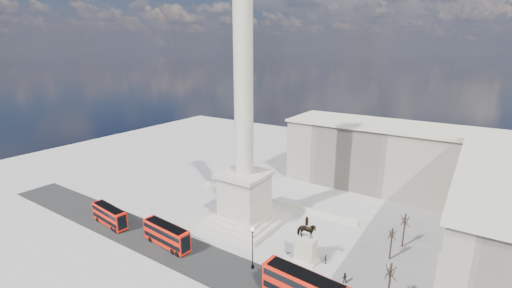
{
  "coord_description": "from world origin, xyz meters",
  "views": [
    {
      "loc": [
        37.09,
        -46.87,
        33.92
      ],
      "look_at": [
        4.38,
        2.57,
        17.83
      ],
      "focal_mm": 24.0,
      "sensor_mm": 36.0,
      "label": 1
    }
  ],
  "objects_px": {
    "red_bus_a": "(110,216)",
    "pedestrian_crossing": "(326,259)",
    "victorian_lamp": "(253,245)",
    "equestrian_statue": "(306,246)",
    "nelsons_column": "(244,162)",
    "red_bus_b": "(167,235)",
    "pedestrian_standing": "(344,278)"
  },
  "relations": [
    {
      "from": "red_bus_a",
      "to": "pedestrian_crossing",
      "type": "bearing_deg",
      "value": 21.85
    },
    {
      "from": "red_bus_b",
      "to": "equestrian_statue",
      "type": "distance_m",
      "value": 24.66
    },
    {
      "from": "victorian_lamp",
      "to": "equestrian_statue",
      "type": "distance_m",
      "value": 9.05
    },
    {
      "from": "victorian_lamp",
      "to": "pedestrian_crossing",
      "type": "height_order",
      "value": "victorian_lamp"
    },
    {
      "from": "pedestrian_standing",
      "to": "red_bus_a",
      "type": "bearing_deg",
      "value": -6.95
    },
    {
      "from": "nelsons_column",
      "to": "red_bus_b",
      "type": "distance_m",
      "value": 19.57
    },
    {
      "from": "red_bus_a",
      "to": "equestrian_statue",
      "type": "bearing_deg",
      "value": 21.11
    },
    {
      "from": "victorian_lamp",
      "to": "nelsons_column",
      "type": "bearing_deg",
      "value": 129.97
    },
    {
      "from": "pedestrian_crossing",
      "to": "pedestrian_standing",
      "type": "bearing_deg",
      "value": -165.42
    },
    {
      "from": "nelsons_column",
      "to": "pedestrian_standing",
      "type": "xyz_separation_m",
      "value": [
        23.66,
        -7.33,
        -12.06
      ]
    },
    {
      "from": "pedestrian_standing",
      "to": "equestrian_statue",
      "type": "bearing_deg",
      "value": -30.37
    },
    {
      "from": "victorian_lamp",
      "to": "equestrian_statue",
      "type": "height_order",
      "value": "equestrian_statue"
    },
    {
      "from": "red_bus_a",
      "to": "pedestrian_standing",
      "type": "bearing_deg",
      "value": 16.83
    },
    {
      "from": "red_bus_b",
      "to": "pedestrian_standing",
      "type": "relative_size",
      "value": 6.14
    },
    {
      "from": "red_bus_a",
      "to": "red_bus_b",
      "type": "distance_m",
      "value": 15.54
    },
    {
      "from": "equestrian_statue",
      "to": "pedestrian_crossing",
      "type": "height_order",
      "value": "equestrian_statue"
    },
    {
      "from": "nelsons_column",
      "to": "victorian_lamp",
      "type": "height_order",
      "value": "nelsons_column"
    },
    {
      "from": "pedestrian_crossing",
      "to": "victorian_lamp",
      "type": "bearing_deg",
      "value": 89.79
    },
    {
      "from": "pedestrian_standing",
      "to": "pedestrian_crossing",
      "type": "bearing_deg",
      "value": -53.37
    },
    {
      "from": "red_bus_b",
      "to": "pedestrian_crossing",
      "type": "xyz_separation_m",
      "value": [
        25.86,
        10.76,
        -1.38
      ]
    },
    {
      "from": "red_bus_a",
      "to": "pedestrian_standing",
      "type": "relative_size",
      "value": 5.79
    },
    {
      "from": "equestrian_statue",
      "to": "pedestrian_standing",
      "type": "xyz_separation_m",
      "value": [
        7.27,
        -1.63,
        -2.03
      ]
    },
    {
      "from": "red_bus_a",
      "to": "victorian_lamp",
      "type": "height_order",
      "value": "victorian_lamp"
    },
    {
      "from": "red_bus_a",
      "to": "equestrian_statue",
      "type": "height_order",
      "value": "equestrian_statue"
    },
    {
      "from": "red_bus_b",
      "to": "pedestrian_standing",
      "type": "xyz_separation_m",
      "value": [
        30.08,
        7.73,
        -1.34
      ]
    },
    {
      "from": "nelsons_column",
      "to": "pedestrian_standing",
      "type": "distance_m",
      "value": 27.55
    },
    {
      "from": "nelsons_column",
      "to": "pedestrian_standing",
      "type": "bearing_deg",
      "value": -17.22
    },
    {
      "from": "victorian_lamp",
      "to": "equestrian_statue",
      "type": "xyz_separation_m",
      "value": [
        6.3,
        6.33,
        -1.42
      ]
    },
    {
      "from": "nelsons_column",
      "to": "equestrian_statue",
      "type": "height_order",
      "value": "nelsons_column"
    },
    {
      "from": "equestrian_statue",
      "to": "red_bus_a",
      "type": "bearing_deg",
      "value": -164.95
    },
    {
      "from": "pedestrian_crossing",
      "to": "equestrian_statue",
      "type": "bearing_deg",
      "value": 74.82
    },
    {
      "from": "nelsons_column",
      "to": "pedestrian_crossing",
      "type": "relative_size",
      "value": 30.63
    }
  ]
}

